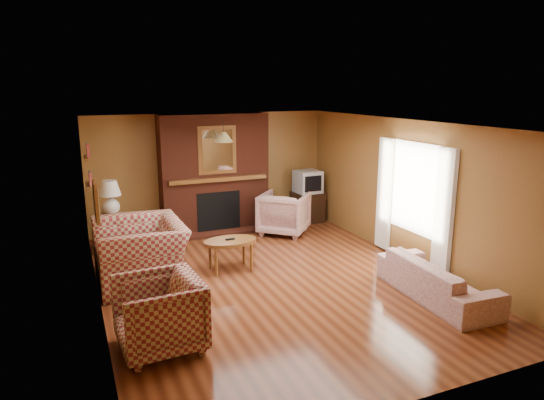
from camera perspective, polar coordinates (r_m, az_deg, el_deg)
name	(u,v)px	position (r m, az deg, el deg)	size (l,w,h in m)	color
floor	(272,280)	(7.60, -0.05, -9.42)	(6.50, 6.50, 0.00)	#48200F
ceiling	(272,124)	(7.04, -0.06, 8.92)	(6.50, 6.50, 0.00)	white
wall_back	(211,171)	(10.24, -7.20, 3.40)	(6.50, 6.50, 0.00)	brown
wall_front	(414,285)	(4.56, 16.36, -9.60)	(6.50, 6.50, 0.00)	brown
wall_left	(94,223)	(6.69, -20.19, -2.58)	(6.50, 6.50, 0.00)	brown
wall_right	(408,191)	(8.50, 15.66, 0.99)	(6.50, 6.50, 0.00)	brown
fireplace	(215,174)	(9.99, -6.78, 3.06)	(2.20, 0.82, 2.40)	#511E11
window_right	(413,198)	(8.33, 16.22, 0.20)	(0.10, 1.85, 2.00)	beige
bookshelf	(88,166)	(8.46, -20.81, 3.78)	(0.09, 0.55, 0.71)	brown
botanical_print	(96,202)	(6.32, -19.98, -0.19)	(0.05, 0.40, 0.50)	brown
pendant_light	(224,137)	(9.23, -5.70, 7.39)	(0.36, 0.36, 0.48)	black
plaid_loveseat	(140,252)	(7.66, -15.22, -5.97)	(1.45, 1.27, 0.94)	maroon
plaid_armchair	(159,314)	(5.76, -13.16, -12.92)	(0.91, 0.93, 0.85)	maroon
floral_sofa	(437,279)	(7.30, 18.82, -8.80)	(1.92, 0.75, 0.56)	beige
floral_armchair	(284,213)	(9.82, 1.43, -1.57)	(0.90, 0.93, 0.84)	beige
coffee_table	(230,244)	(7.89, -4.93, -5.13)	(0.88, 0.55, 0.53)	brown
side_table	(113,233)	(9.30, -18.20, -3.67)	(0.50, 0.50, 0.66)	brown
table_lamp	(110,196)	(9.13, -18.51, 0.45)	(0.39, 0.39, 0.64)	silver
tv_stand	(307,207)	(10.75, 4.17, -0.80)	(0.61, 0.55, 0.66)	black
crt_tv	(308,182)	(10.62, 4.23, 2.17)	(0.54, 0.53, 0.48)	#AAACB2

